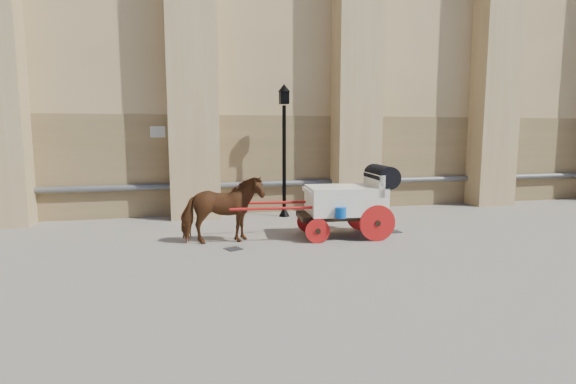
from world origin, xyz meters
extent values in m
plane|color=gray|center=(0.00, 0.00, 0.00)|extent=(90.00, 90.00, 0.00)
cube|color=#96784C|center=(2.00, 4.15, 1.50)|extent=(44.00, 0.35, 3.00)
cylinder|color=#59595B|center=(2.00, 3.88, 0.90)|extent=(42.00, 0.18, 0.18)
cube|color=beige|center=(-2.00, 3.97, 2.50)|extent=(0.42, 0.04, 0.32)
imported|color=#56331A|center=(-0.56, 0.29, 0.76)|extent=(1.83, 0.89, 1.52)
cube|color=black|center=(2.27, 0.26, 0.51)|extent=(2.13, 1.14, 0.11)
cube|color=white|center=(2.36, 0.25, 0.88)|extent=(1.88, 1.34, 0.65)
cube|color=white|center=(3.06, 0.18, 1.26)|extent=(0.26, 1.17, 0.51)
cube|color=white|center=(1.58, 0.33, 1.12)|extent=(0.43, 1.05, 0.09)
cylinder|color=black|center=(3.24, 0.16, 1.44)|extent=(0.64, 1.21, 0.52)
cylinder|color=red|center=(2.91, -0.39, 0.42)|extent=(0.84, 0.14, 0.84)
cylinder|color=red|center=(3.02, 0.76, 0.42)|extent=(0.84, 0.14, 0.84)
cylinder|color=red|center=(1.52, -0.24, 0.28)|extent=(0.56, 0.11, 0.56)
cylinder|color=red|center=(1.64, 0.91, 0.28)|extent=(0.56, 0.11, 0.56)
cylinder|color=red|center=(0.70, 0.00, 0.79)|extent=(2.23, 0.29, 0.07)
cylinder|color=red|center=(0.78, 0.84, 0.79)|extent=(2.23, 0.29, 0.07)
cylinder|color=blue|center=(2.02, -0.37, 0.70)|extent=(0.24, 0.24, 0.24)
cylinder|color=black|center=(1.57, 3.15, 1.63)|extent=(0.11, 0.11, 3.26)
cone|color=black|center=(1.57, 3.15, 0.16)|extent=(0.33, 0.33, 0.33)
cube|color=black|center=(1.57, 3.15, 3.48)|extent=(0.25, 0.25, 0.38)
cone|color=black|center=(1.57, 3.15, 3.76)|extent=(0.36, 0.36, 0.22)
cube|color=black|center=(-0.40, -0.30, 0.01)|extent=(0.42, 0.42, 0.01)
cube|color=black|center=(3.74, 0.40, 0.01)|extent=(0.32, 0.32, 0.01)
camera|label=1|loc=(-1.56, -9.66, 2.47)|focal=28.00mm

